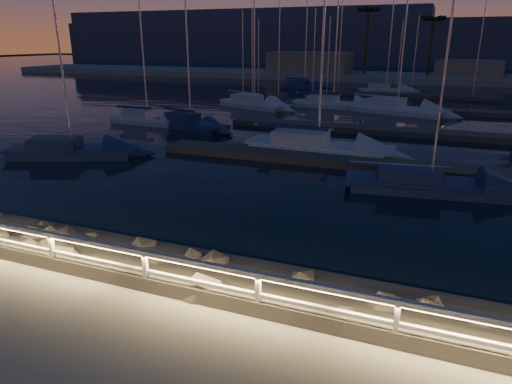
% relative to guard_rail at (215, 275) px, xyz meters
% --- Properties ---
extents(ground, '(400.00, 400.00, 0.00)m').
position_rel_guard_rail_xyz_m(ground, '(0.07, 0.00, -0.77)').
color(ground, gray).
rests_on(ground, ground).
extents(harbor_water, '(400.00, 440.00, 0.60)m').
position_rel_guard_rail_xyz_m(harbor_water, '(0.07, 31.22, -1.74)').
color(harbor_water, black).
rests_on(harbor_water, ground).
extents(guard_rail, '(44.11, 0.12, 1.06)m').
position_rel_guard_rail_xyz_m(guard_rail, '(0.00, 0.00, 0.00)').
color(guard_rail, white).
rests_on(guard_rail, ground).
extents(riprap, '(35.93, 3.26, 1.50)m').
position_rel_guard_rail_xyz_m(riprap, '(-6.07, 1.20, -0.93)').
color(riprap, '#605B52').
rests_on(riprap, ground).
extents(floating_docks, '(22.00, 36.00, 0.40)m').
position_rel_guard_rail_xyz_m(floating_docks, '(0.07, 32.50, -1.17)').
color(floating_docks, '#5F584F').
rests_on(floating_docks, ground).
extents(far_shore, '(160.00, 14.00, 5.20)m').
position_rel_guard_rail_xyz_m(far_shore, '(-0.06, 74.05, -0.48)').
color(far_shore, gray).
rests_on(far_shore, ground).
extents(palm_left, '(3.00, 3.00, 11.20)m').
position_rel_guard_rail_xyz_m(palm_left, '(-7.93, 72.00, 9.36)').
color(palm_left, '#503B25').
rests_on(palm_left, ground).
extents(palm_center, '(3.00, 3.00, 9.70)m').
position_rel_guard_rail_xyz_m(palm_center, '(2.07, 73.00, 8.01)').
color(palm_center, '#503B25').
rests_on(palm_center, ground).
extents(distant_hills, '(230.00, 37.50, 18.00)m').
position_rel_guard_rail_xyz_m(distant_hills, '(-22.06, 133.69, 3.96)').
color(distant_hills, '#3D455E').
rests_on(distant_hills, ground).
extents(sailboat_a, '(6.66, 2.24, 11.26)m').
position_rel_guard_rail_xyz_m(sailboat_a, '(-17.81, 22.97, -0.96)').
color(sailboat_a, silver).
rests_on(sailboat_a, ground).
extents(sailboat_b, '(7.63, 4.83, 12.67)m').
position_rel_guard_rail_xyz_m(sailboat_b, '(-15.56, 11.92, -0.95)').
color(sailboat_b, navy).
rests_on(sailboat_b, ground).
extents(sailboat_d, '(7.80, 3.27, 12.80)m').
position_rel_guard_rail_xyz_m(sailboat_d, '(4.23, 12.86, -0.98)').
color(sailboat_d, navy).
rests_on(sailboat_d, ground).
extents(sailboat_e, '(7.09, 4.04, 11.72)m').
position_rel_guard_rail_xyz_m(sailboat_e, '(-13.49, 22.47, -0.95)').
color(sailboat_e, navy).
rests_on(sailboat_e, ground).
extents(sailboat_f, '(8.84, 2.92, 14.91)m').
position_rel_guard_rail_xyz_m(sailboat_f, '(-2.34, 18.05, -0.90)').
color(sailboat_f, silver).
rests_on(sailboat_f, ground).
extents(sailboat_g, '(9.51, 5.24, 15.56)m').
position_rel_guard_rail_xyz_m(sailboat_g, '(0.57, 36.41, -0.91)').
color(sailboat_g, silver).
rests_on(sailboat_g, ground).
extents(sailboat_j, '(8.48, 5.21, 14.04)m').
position_rel_guard_rail_xyz_m(sailboat_j, '(-13.24, 35.03, -0.92)').
color(sailboat_j, silver).
rests_on(sailboat_j, ground).
extents(sailboat_k, '(8.34, 2.77, 13.99)m').
position_rel_guard_rail_xyz_m(sailboat_k, '(-5.83, 37.91, -0.94)').
color(sailboat_k, silver).
rests_on(sailboat_k, ground).
extents(sailboat_m, '(7.25, 3.33, 11.99)m').
position_rel_guard_rail_xyz_m(sailboat_m, '(-13.64, 55.04, -0.94)').
color(sailboat_m, navy).
rests_on(sailboat_m, ground).
extents(sailboat_n, '(7.23, 4.11, 11.90)m').
position_rel_guard_rail_xyz_m(sailboat_n, '(-2.38, 53.71, -0.96)').
color(sailboat_n, silver).
rests_on(sailboat_n, ground).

